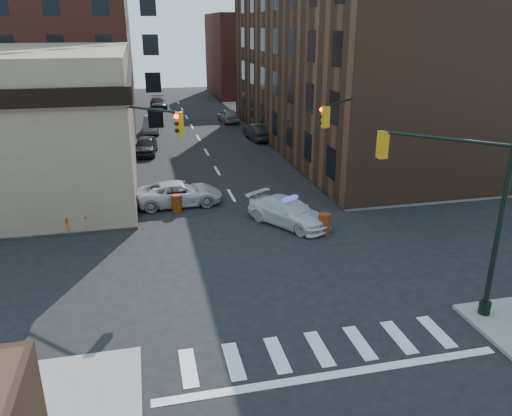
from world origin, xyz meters
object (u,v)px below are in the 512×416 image
barrel_bank (177,203)px  police_car (289,212)px  barrel_road (324,224)px  parked_car_wnear (146,146)px  barricade_nw_a (70,222)px  pickup (180,193)px  parked_car_wfar (152,124)px  pedestrian_a (86,194)px  pedestrian_b (20,206)px  parked_car_enear (258,132)px

barrel_bank → police_car: bearing=-30.0°
barrel_road → parked_car_wnear: bearing=114.1°
barrel_bank → barricade_nw_a: (-5.81, -1.87, 0.06)m
pickup → parked_car_wfar: (-0.85, 22.89, 0.07)m
parked_car_wnear → barrel_road: (8.83, -19.78, -0.20)m
pedestrian_a → pedestrian_b: size_ratio=0.85×
parked_car_wfar → pedestrian_b: pedestrian_b is taller
police_car → barrel_bank: police_car is taller
parked_car_wnear → pedestrian_b: bearing=-108.6°
pickup → barrel_bank: bearing=164.6°
barrel_bank → barrel_road: bearing=-34.6°
parked_car_enear → pedestrian_b: pedestrian_b is taller
barrel_bank → barricade_nw_a: size_ratio=0.90×
police_car → barricade_nw_a: 11.80m
parked_car_wnear → barrel_road: bearing=-59.0°
barrel_bank → pedestrian_b: bearing=-179.2°
police_car → pedestrian_b: pedestrian_b is taller
police_car → barricade_nw_a: (-11.70, 1.53, -0.14)m
pickup → barrel_road: 9.50m
pedestrian_a → pedestrian_b: (-3.32, -1.82, 0.14)m
parked_car_wfar → pedestrian_b: (-7.97, -24.25, 0.31)m
pickup → barrel_bank: (-0.29, -1.25, -0.20)m
pedestrian_a → pedestrian_b: bearing=-113.9°
parked_car_wfar → barricade_nw_a: 26.53m
pickup → barricade_nw_a: 6.86m
parked_car_wnear → parked_car_wfar: (0.91, 9.44, 0.04)m
pedestrian_a → parked_car_wnear: bearing=111.3°
parked_car_enear → pedestrian_a: pedestrian_a is taller
police_car → parked_car_wnear: 19.53m
police_car → barrel_road: police_car is taller
parked_car_enear → barrel_road: parked_car_enear is taller
parked_car_wnear → barricade_nw_a: parked_car_wnear is taller
parked_car_wfar → barrel_road: 30.28m
police_car → parked_car_wfar: parked_car_wfar is taller
pedestrian_a → barrel_road: 14.30m
parked_car_wnear → parked_car_enear: bearing=24.7°
pickup → pedestrian_b: 8.94m
police_car → pickup: size_ratio=0.97×
pickup → parked_car_wfar: size_ratio=1.09×
parked_car_enear → barrel_road: size_ratio=4.29×
barrel_road → police_car: bearing=131.1°
barrel_bank → pickup: bearing=76.7°
pedestrian_b → barricade_nw_a: pedestrian_b is taller
pedestrian_a → barrel_bank: (5.21, -1.69, -0.43)m
parked_car_wfar → pedestrian_a: 22.92m
police_car → pedestrian_b: 14.79m
parked_car_enear → pedestrian_b: 25.42m
pickup → barrel_bank: 1.30m
pedestrian_a → pedestrian_b: pedestrian_b is taller
barricade_nw_a → parked_car_wfar: bearing=82.2°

